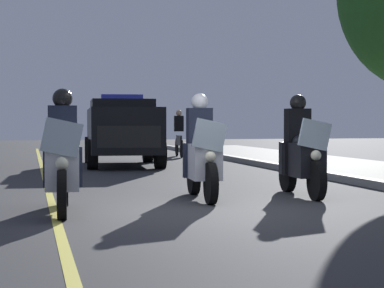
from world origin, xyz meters
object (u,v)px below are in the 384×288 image
police_motorcycle_lead_left (63,162)px  police_motorcycle_trailing (301,155)px  police_suv (122,129)px  police_motorcycle_lead_right (202,156)px  cyclist_background (179,134)px

police_motorcycle_lead_left → police_motorcycle_trailing: 4.21m
police_suv → police_motorcycle_trailing: bearing=11.8°
police_motorcycle_lead_right → police_suv: (-9.00, -0.11, 0.37)m
police_motorcycle_lead_right → cyclist_background: size_ratio=1.22×
police_motorcycle_lead_left → police_suv: (-10.17, 2.16, 0.37)m
police_motorcycle_lead_right → police_motorcycle_trailing: bearing=92.5°
cyclist_background → police_motorcycle_trailing: bearing=-3.2°
police_motorcycle_lead_left → police_motorcycle_lead_right: size_ratio=1.00×
police_motorcycle_lead_right → police_motorcycle_trailing: same height
police_motorcycle_lead_right → cyclist_background: bearing=169.4°
police_motorcycle_lead_right → police_motorcycle_trailing: 1.75m
police_motorcycle_lead_right → police_suv: bearing=-179.3°
police_motorcycle_lead_right → police_motorcycle_trailing: size_ratio=1.00×
police_motorcycle_lead_right → police_motorcycle_trailing: (-0.08, 1.75, 0.00)m
cyclist_background → police_suv: bearing=-30.7°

